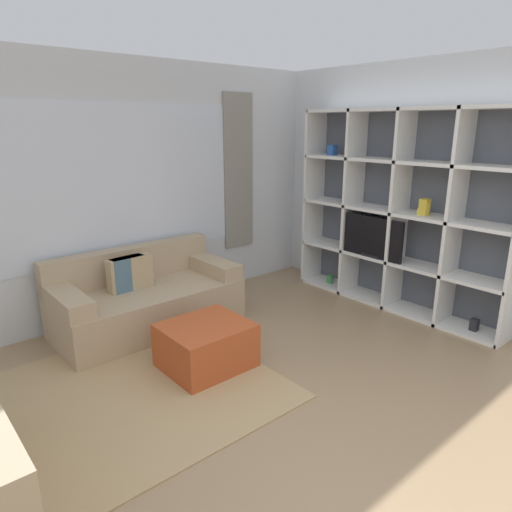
% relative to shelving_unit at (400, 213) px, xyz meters
% --- Properties ---
extents(ground_plane, '(16.00, 16.00, 0.00)m').
position_rel_shelving_unit_xyz_m(ground_plane, '(-2.48, -1.41, -1.09)').
color(ground_plane, '#9E7F5B').
extents(wall_back, '(6.47, 0.11, 2.70)m').
position_rel_shelving_unit_xyz_m(wall_back, '(-2.48, 1.84, 0.27)').
color(wall_back, silver).
rests_on(wall_back, ground_plane).
extents(wall_right, '(0.07, 4.42, 2.70)m').
position_rel_shelving_unit_xyz_m(wall_right, '(0.19, 0.20, 0.26)').
color(wall_right, silver).
rests_on(wall_right, ground_plane).
extents(area_rug, '(2.48, 1.99, 0.01)m').
position_rel_shelving_unit_xyz_m(area_rug, '(-3.33, 0.30, -1.08)').
color(area_rug, tan).
rests_on(area_rug, ground_plane).
extents(shelving_unit, '(0.38, 2.55, 2.20)m').
position_rel_shelving_unit_xyz_m(shelving_unit, '(0.00, 0.00, 0.00)').
color(shelving_unit, '#515660').
rests_on(shelving_unit, ground_plane).
extents(couch_main, '(1.84, 0.90, 0.78)m').
position_rel_shelving_unit_xyz_m(couch_main, '(-2.46, 1.35, -0.79)').
color(couch_main, tan).
rests_on(couch_main, ground_plane).
extents(ottoman, '(0.71, 0.62, 0.40)m').
position_rel_shelving_unit_xyz_m(ottoman, '(-2.47, 0.24, -0.89)').
color(ottoman, '#B74C23').
rests_on(ottoman, ground_plane).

